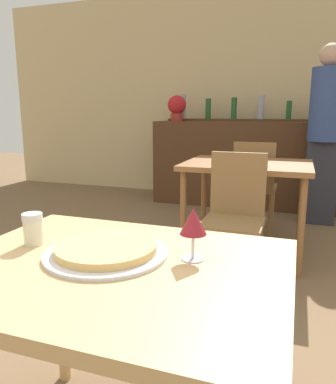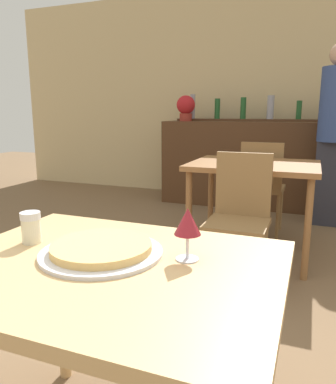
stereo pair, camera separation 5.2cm
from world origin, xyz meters
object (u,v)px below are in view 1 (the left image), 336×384
Objects in this scene: person_standing at (325,129)px; wine_glass at (193,223)px; chair_far_side_front at (235,210)px; pizza_tray at (106,250)px; cheese_shaker at (33,229)px; chair_far_side_back at (254,182)px; potted_plant at (177,107)px.

person_standing is 11.58× the size of wine_glass.
chair_far_side_front is 1.92m from person_standing.
pizza_tray is 0.28m from cheese_shaker.
chair_far_side_front is at bearing 90.00° from chair_far_side_back.
chair_far_side_front is at bearing 94.05° from wine_glass.
potted_plant reaches higher than chair_far_side_front.
pizza_tray is 3.94m from potted_plant.
pizza_tray is at bearing -103.49° from person_standing.
chair_far_side_back is at bearing 80.63° from cheese_shaker.
chair_far_side_back is 2.67m from cheese_shaker.
chair_far_side_back is 1.78m from potted_plant.
chair_far_side_front is 2.39× the size of pizza_tray.
cheese_shaker is at bearing 178.16° from pizza_tray.
wine_glass is (0.26, 0.06, 0.10)m from pizza_tray.
chair_far_side_front reaches higher than pizza_tray.
pizza_tray is 3.57× the size of cheese_shaker.
person_standing is at bearing -135.04° from chair_far_side_back.
potted_plant is (-1.26, 3.73, 0.39)m from wine_glass.
cheese_shaker is 3.87m from potted_plant.
chair_far_side_front is 2.76× the size of potted_plant.
wine_glass is at bearing -85.95° from chair_far_side_front.
chair_far_side_back is 0.49× the size of person_standing.
pizza_tray is 1.16× the size of potted_plant.
cheese_shaker is at bearing -79.18° from potted_plant.
pizza_tray is at bearing -95.97° from chair_far_side_front.
chair_far_side_back is 8.53× the size of cheese_shaker.
person_standing reaches higher than cheese_shaker.
pizza_tray is at bearing -75.24° from potted_plant.
chair_far_side_front is 1.58m from cheese_shaker.
person_standing is 3.24m from wine_glass.
wine_glass is (0.54, 0.05, 0.06)m from cheese_shaker.
chair_far_side_back reaches higher than wine_glass.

